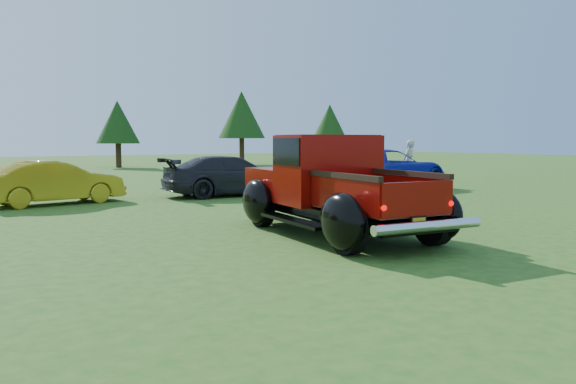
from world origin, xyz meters
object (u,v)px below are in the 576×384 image
object	(u,v)px
tree_mid_right	(118,122)
show_car_blue	(383,170)
tree_far_east	(330,123)
show_car_yellow	(54,182)
tree_east	(242,115)
pickup_truck	(328,186)
show_car_grey	(231,176)
spectator	(409,163)

from	to	relation	value
tree_mid_right	show_car_blue	distance (m)	22.39
tree_far_east	show_car_blue	size ratio (longest dim) A/B	0.89
show_car_yellow	tree_east	bearing A→B (deg)	-50.04
tree_east	pickup_truck	size ratio (longest dim) A/B	1.01
tree_mid_right	tree_far_east	xyz separation A→B (m)	(18.00, 0.50, 0.27)
show_car_yellow	show_car_blue	distance (m)	10.95
pickup_truck	show_car_yellow	world-z (taller)	pickup_truck
tree_mid_right	tree_east	world-z (taller)	tree_east
tree_east	tree_far_east	xyz separation A→B (m)	(9.00, 1.00, -0.41)
show_car_blue	tree_east	bearing A→B (deg)	-24.57
tree_mid_right	tree_east	size ratio (longest dim) A/B	0.81
show_car_grey	pickup_truck	bearing A→B (deg)	170.89
pickup_truck	show_car_blue	bearing A→B (deg)	46.95
tree_far_east	show_car_blue	distance (m)	27.37
tree_east	show_car_grey	distance (m)	23.56
show_car_yellow	show_car_blue	xyz separation A→B (m)	(10.78, -1.90, 0.13)
tree_mid_right	tree_east	distance (m)	9.04
tree_far_east	spectator	world-z (taller)	tree_far_east
tree_east	show_car_yellow	distance (m)	26.20
show_car_grey	spectator	distance (m)	7.74
spectator	show_car_grey	bearing A→B (deg)	-22.40
tree_east	spectator	xyz separation A→B (m)	(-3.93, -20.67, -2.75)
pickup_truck	tree_mid_right	bearing A→B (deg)	87.58
show_car_yellow	tree_far_east	bearing A→B (deg)	-60.72
show_car_grey	show_car_blue	xyz separation A→B (m)	(5.44, -1.36, 0.10)
show_car_blue	spectator	xyz separation A→B (m)	(2.28, 0.94, 0.16)
show_car_yellow	spectator	xyz separation A→B (m)	(13.07, -0.96, 0.29)
pickup_truck	show_car_blue	distance (m)	9.57
tree_east	tree_far_east	distance (m)	9.06
tree_mid_right	show_car_grey	distance (m)	21.05
tree_mid_right	show_car_grey	bearing A→B (deg)	-97.29
show_car_grey	spectator	xyz separation A→B (m)	(7.73, -0.42, 0.26)
tree_mid_right	pickup_truck	bearing A→B (deg)	-99.06
tree_far_east	show_car_yellow	bearing A→B (deg)	-141.45
tree_east	spectator	size ratio (longest dim) A/B	2.98
tree_east	pickup_truck	world-z (taller)	tree_east
show_car_blue	show_car_grey	bearing A→B (deg)	67.45
show_car_blue	spectator	size ratio (longest dim) A/B	2.97
show_car_grey	tree_east	bearing A→B (deg)	-25.22
show_car_yellow	spectator	bearing A→B (deg)	-103.45
tree_mid_right	show_car_yellow	xyz separation A→B (m)	(-8.00, -20.21, -2.36)
tree_far_east	tree_east	bearing A→B (deg)	-173.66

